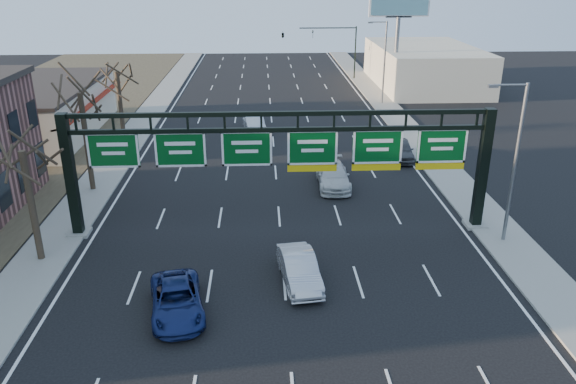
{
  "coord_description": "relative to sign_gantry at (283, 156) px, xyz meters",
  "views": [
    {
      "loc": [
        -0.95,
        -21.88,
        14.56
      ],
      "look_at": [
        0.37,
        6.1,
        3.2
      ],
      "focal_mm": 35.0,
      "sensor_mm": 36.0,
      "label": 1
    }
  ],
  "objects": [
    {
      "name": "tree_gantry",
      "position": [
        -12.96,
        -3.0,
        2.48
      ],
      "size": [
        3.6,
        3.6,
        8.48
      ],
      "color": "#30251A",
      "rests_on": "sidewalk_left"
    },
    {
      "name": "sign_gantry",
      "position": [
        0.0,
        0.0,
        0.0
      ],
      "size": [
        24.6,
        1.2,
        7.2
      ],
      "color": "black",
      "rests_on": "ground"
    },
    {
      "name": "car_white_wagon",
      "position": [
        3.82,
        7.03,
        -3.86
      ],
      "size": [
        2.25,
        5.35,
        1.54
      ],
      "primitive_type": "imported",
      "rotation": [
        0.0,
        0.0,
        -0.02
      ],
      "color": "silver",
      "rests_on": "ground"
    },
    {
      "name": "sidewalk_right",
      "position": [
        12.64,
        12.0,
        -4.57
      ],
      "size": [
        3.0,
        120.0,
        0.12
      ],
      "primitive_type": "cube",
      "color": "gray",
      "rests_on": "ground"
    },
    {
      "name": "ground",
      "position": [
        -0.16,
        -8.0,
        -4.63
      ],
      "size": [
        160.0,
        160.0,
        0.0
      ],
      "primitive_type": "plane",
      "color": "black",
      "rests_on": "ground"
    },
    {
      "name": "sidewalk_left",
      "position": [
        -12.96,
        12.0,
        -4.57
      ],
      "size": [
        3.0,
        120.0,
        0.12
      ],
      "primitive_type": "cube",
      "color": "gray",
      "rests_on": "ground"
    },
    {
      "name": "cream_strip",
      "position": [
        -21.64,
        21.0,
        -2.27
      ],
      "size": [
        10.9,
        18.4,
        4.7
      ],
      "color": "beige",
      "rests_on": "ground"
    },
    {
      "name": "building_right_distant",
      "position": [
        19.84,
        42.0,
        -2.13
      ],
      "size": [
        12.0,
        20.0,
        5.0
      ],
      "primitive_type": "cube",
      "color": "beige",
      "rests_on": "ground"
    },
    {
      "name": "car_grey_far",
      "position": [
        10.01,
        12.75,
        -3.85
      ],
      "size": [
        2.35,
        4.76,
        1.56
      ],
      "primitive_type": "imported",
      "rotation": [
        0.0,
        0.0,
        -0.11
      ],
      "color": "#404246",
      "rests_on": "ground"
    },
    {
      "name": "streetlight_near",
      "position": [
        12.31,
        -2.0,
        0.45
      ],
      "size": [
        2.15,
        0.22,
        9.0
      ],
      "color": "slate",
      "rests_on": "sidewalk_right"
    },
    {
      "name": "car_silver_distant",
      "position": [
        -1.83,
        20.86,
        -3.84
      ],
      "size": [
        2.34,
        4.98,
        1.58
      ],
      "primitive_type": "imported",
      "rotation": [
        0.0,
        0.0,
        0.14
      ],
      "color": "silver",
      "rests_on": "ground"
    },
    {
      "name": "tree_far",
      "position": [
        -12.96,
        17.0,
        2.86
      ],
      "size": [
        3.6,
        3.6,
        8.86
      ],
      "color": "#30251A",
      "rests_on": "sidewalk_left"
    },
    {
      "name": "lane_markings",
      "position": [
        -0.16,
        12.0,
        -4.62
      ],
      "size": [
        21.6,
        120.0,
        0.01
      ],
      "primitive_type": "cube",
      "color": "white",
      "rests_on": "ground"
    },
    {
      "name": "car_blue_suv",
      "position": [
        -5.07,
        -8.3,
        -3.95
      ],
      "size": [
        3.12,
        5.2,
        1.35
      ],
      "primitive_type": "imported",
      "rotation": [
        0.0,
        0.0,
        0.19
      ],
      "color": "navy",
      "rests_on": "ground"
    },
    {
      "name": "streetlight_far",
      "position": [
        12.31,
        32.0,
        0.45
      ],
      "size": [
        2.15,
        0.22,
        9.0
      ],
      "color": "slate",
      "rests_on": "sidewalk_right"
    },
    {
      "name": "billboard_right",
      "position": [
        14.84,
        36.98,
        4.43
      ],
      "size": [
        7.0,
        0.5,
        12.0
      ],
      "color": "slate",
      "rests_on": "ground"
    },
    {
      "name": "car_silver_sedan",
      "position": [
        0.58,
        -5.92,
        -3.88
      ],
      "size": [
        2.17,
        4.72,
        1.5
      ],
      "primitive_type": "imported",
      "rotation": [
        0.0,
        0.0,
        0.13
      ],
      "color": "#B6B6BB",
      "rests_on": "ground"
    },
    {
      "name": "traffic_signal_mast",
      "position": [
        5.53,
        47.0,
        0.87
      ],
      "size": [
        10.16,
        0.54,
        7.0
      ],
      "color": "black",
      "rests_on": "ground"
    },
    {
      "name": "tree_mid",
      "position": [
        -12.96,
        7.0,
        3.23
      ],
      "size": [
        3.6,
        3.6,
        9.24
      ],
      "color": "#30251A",
      "rests_on": "sidewalk_left"
    }
  ]
}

